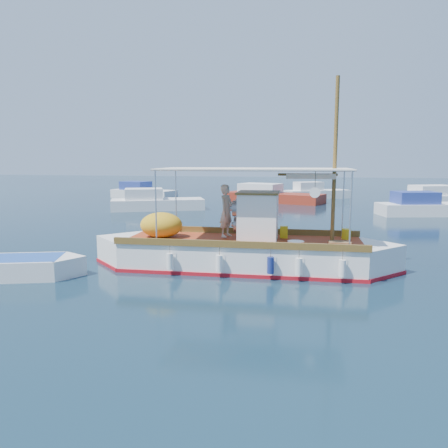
# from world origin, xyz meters

# --- Properties ---
(ground) EXTENTS (160.00, 160.00, 0.00)m
(ground) POSITION_xyz_m (0.00, 0.00, 0.00)
(ground) COLOR black
(ground) RESTS_ON ground
(fishing_caique) EXTENTS (10.78, 3.23, 6.57)m
(fishing_caique) POSITION_xyz_m (-0.81, -0.18, 0.58)
(fishing_caique) COLOR white
(fishing_caique) RESTS_ON ground
(bg_boat_nw) EXTENTS (7.17, 4.83, 1.80)m
(bg_boat_nw) POSITION_xyz_m (-9.99, 15.94, 0.49)
(bg_boat_nw) COLOR silver
(bg_boat_nw) RESTS_ON ground
(bg_boat_n) EXTENTS (9.13, 5.53, 1.80)m
(bg_boat_n) POSITION_xyz_m (-2.10, 23.84, 0.49)
(bg_boat_n) COLOR maroon
(bg_boat_n) RESTS_ON ground
(bg_boat_ne) EXTENTS (7.03, 3.79, 1.80)m
(bg_boat_ne) POSITION_xyz_m (9.07, 16.54, 0.49)
(bg_boat_ne) COLOR silver
(bg_boat_ne) RESTS_ON ground
(bg_boat_e) EXTENTS (8.30, 5.18, 1.80)m
(bg_boat_e) POSITION_xyz_m (12.19, 24.64, 0.49)
(bg_boat_e) COLOR silver
(bg_boat_e) RESTS_ON ground
(bg_boat_far_w) EXTENTS (6.84, 3.97, 1.80)m
(bg_boat_far_w) POSITION_xyz_m (-14.83, 25.33, 0.49)
(bg_boat_far_w) COLOR silver
(bg_boat_far_w) RESTS_ON ground
(bg_boat_far_n) EXTENTS (6.39, 4.69, 1.80)m
(bg_boat_far_n) POSITION_xyz_m (1.76, 28.18, 0.49)
(bg_boat_far_n) COLOR silver
(bg_boat_far_n) RESTS_ON ground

